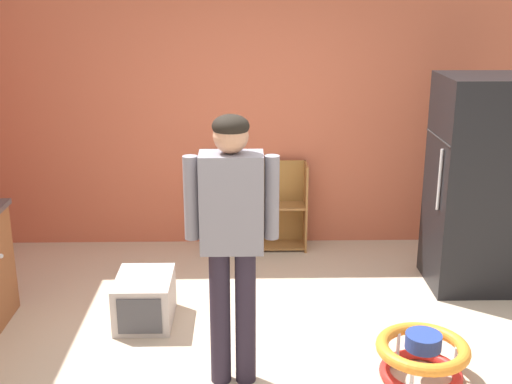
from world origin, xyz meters
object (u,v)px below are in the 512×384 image
standing_person (232,227)px  pet_carrier (145,299)px  baby_walker (422,357)px  bookshelf (259,211)px  refrigerator (477,184)px

standing_person → pet_carrier: (-0.68, 0.81, -0.88)m
standing_person → pet_carrier: size_ratio=3.17×
pet_carrier → baby_walker: bearing=-23.1°
standing_person → baby_walker: standing_person is taller
bookshelf → standing_person: 2.41m
baby_walker → pet_carrier: 2.07m
baby_walker → pet_carrier: bearing=156.9°
pet_carrier → bookshelf: bearing=58.8°
standing_person → pet_carrier: bearing=130.2°
refrigerator → standing_person: (-2.00, -1.44, 0.17)m
baby_walker → bookshelf: bearing=113.5°
baby_walker → refrigerator: bearing=61.7°
bookshelf → pet_carrier: (-0.90, -1.49, -0.19)m
refrigerator → standing_person: 2.47m
refrigerator → pet_carrier: refrigerator is taller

